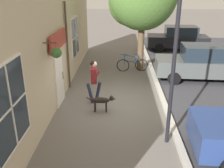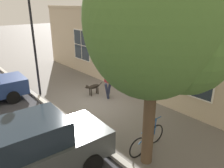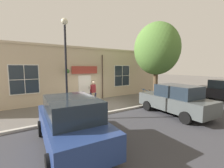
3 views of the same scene
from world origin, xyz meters
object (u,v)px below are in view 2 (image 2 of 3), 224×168
(leaning_bicycle, at_px, (147,139))
(dog_on_leash, at_px, (93,87))
(pedestrian_walking, at_px, (108,78))
(street_lamp, at_px, (32,30))
(parked_car_mid_block, at_px, (30,150))
(street_tree_by_curb, at_px, (163,26))

(leaning_bicycle, bearing_deg, dog_on_leash, -105.07)
(leaning_bicycle, bearing_deg, pedestrian_walking, -112.43)
(dog_on_leash, distance_m, leaning_bicycle, 5.07)
(pedestrian_walking, distance_m, leaning_bicycle, 4.48)
(pedestrian_walking, height_order, leaning_bicycle, pedestrian_walking)
(dog_on_leash, distance_m, street_lamp, 4.07)
(dog_on_leash, relative_size, leaning_bicycle, 0.64)
(pedestrian_walking, relative_size, parked_car_mid_block, 0.40)
(pedestrian_walking, height_order, street_lamp, street_lamp)
(street_tree_by_curb, relative_size, leaning_bicycle, 3.58)
(street_tree_by_curb, xyz_separation_m, leaning_bicycle, (-0.33, -0.51, -3.66))
(dog_on_leash, distance_m, street_tree_by_curb, 6.69)
(dog_on_leash, bearing_deg, parked_car_mid_block, 38.13)
(pedestrian_walking, relative_size, dog_on_leash, 1.58)
(dog_on_leash, distance_m, parked_car_mid_block, 5.96)
(street_lamp, bearing_deg, dog_on_leash, 137.78)
(pedestrian_walking, distance_m, street_tree_by_curb, 5.84)
(dog_on_leash, bearing_deg, leaning_bicycle, 74.93)
(dog_on_leash, bearing_deg, street_lamp, -42.22)
(pedestrian_walking, height_order, parked_car_mid_block, parked_car_mid_block)
(leaning_bicycle, distance_m, parked_car_mid_block, 3.61)
(pedestrian_walking, bearing_deg, street_tree_by_curb, 66.34)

